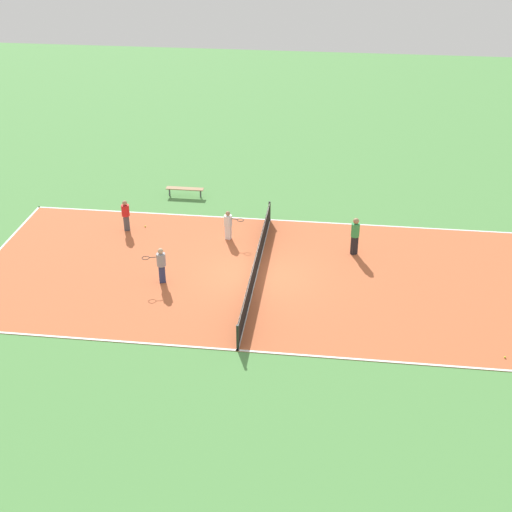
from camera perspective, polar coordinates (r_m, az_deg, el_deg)
ground_plane at (r=29.19m, az=0.00°, el=-1.55°), size 80.00×80.00×0.00m
court_surface at (r=29.18m, az=0.00°, el=-1.53°), size 10.50×22.88×0.02m
tennis_net at (r=28.93m, az=0.00°, el=-0.66°), size 10.30×0.10×0.97m
bench at (r=36.24m, az=-5.71°, el=5.34°), size 0.36×1.90×0.45m
player_far_green at (r=30.58m, az=7.94°, el=1.78°), size 0.51×0.51×1.70m
player_coach_red at (r=32.93m, az=-10.38°, el=3.35°), size 0.47×0.47×1.47m
player_far_white at (r=31.65m, az=-2.23°, el=2.61°), size 0.54×0.98×1.36m
player_baseline_gray at (r=28.51m, az=-7.61°, el=-0.57°), size 0.59×0.99×1.52m
tennis_ball_left_sideline at (r=33.41m, az=-8.86°, el=2.36°), size 0.07×0.07×0.07m
tennis_ball_right_alley at (r=25.91m, az=19.29°, el=-7.64°), size 0.07×0.07×0.07m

